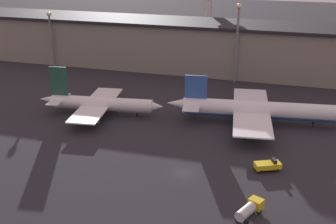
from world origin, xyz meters
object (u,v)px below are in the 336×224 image
object	(u,v)px
airplane_0	(100,104)
service_vehicle_3	(268,165)
airplane_1	(257,110)
control_tower	(207,2)
service_vehicle_2	(249,209)

from	to	relation	value
airplane_0	service_vehicle_3	world-z (taller)	airplane_0
airplane_0	airplane_1	world-z (taller)	airplane_0
airplane_0	airplane_1	size ratio (longest dim) A/B	0.73
airplane_0	control_tower	bearing A→B (deg)	73.44
airplane_0	control_tower	distance (m)	87.12
service_vehicle_2	service_vehicle_3	size ratio (longest dim) A/B	1.13
service_vehicle_3	control_tower	distance (m)	111.04
airplane_0	service_vehicle_2	bearing A→B (deg)	-46.14
airplane_1	service_vehicle_3	distance (m)	26.06
airplane_0	airplane_1	xyz separation A→B (m)	(43.77, 6.03, 0.60)
airplane_0	control_tower	size ratio (longest dim) A/B	0.99
airplane_1	control_tower	size ratio (longest dim) A/B	1.35
control_tower	airplane_1	bearing A→B (deg)	-68.98
airplane_1	service_vehicle_2	bearing A→B (deg)	-93.92
service_vehicle_3	control_tower	bearing A→B (deg)	82.84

